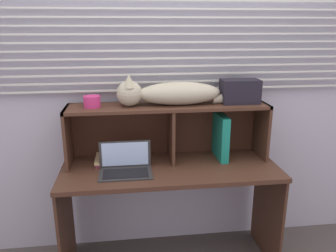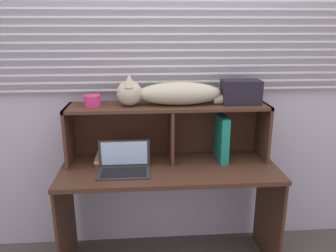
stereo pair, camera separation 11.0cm
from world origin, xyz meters
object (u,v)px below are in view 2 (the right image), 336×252
storage_box (241,92)px  cat (170,93)px  small_basket (92,101)px  laptop (124,165)px  book_stack (108,158)px  binder_upright (221,137)px

storage_box → cat: bearing=-180.0°
cat → small_basket: bearing=180.0°
small_basket → storage_box: storage_box is taller
cat → laptop: size_ratio=2.91×
small_basket → cat: bearing=-0.0°
small_basket → book_stack: bearing=0.6°
cat → small_basket: (-0.52, 0.00, -0.04)m
binder_upright → cat: bearing=-180.0°
laptop → book_stack: laptop is taller
binder_upright → storage_box: bearing=0.0°
cat → laptop: 0.57m
small_basket → storage_box: size_ratio=0.42×
laptop → storage_box: storage_box is taller
cat → binder_upright: cat is taller
cat → laptop: (-0.32, -0.18, -0.44)m
cat → small_basket: 0.52m
storage_box → laptop: bearing=-167.6°
laptop → cat: bearing=29.0°
small_basket → storage_box: (1.01, 0.00, 0.04)m
laptop → binder_upright: size_ratio=1.06×
binder_upright → storage_box: (0.12, 0.00, 0.32)m
book_stack → storage_box: storage_box is taller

